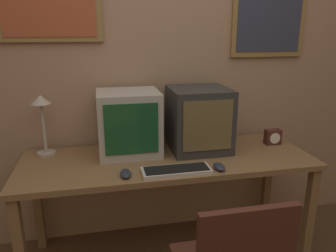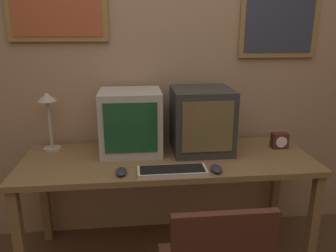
# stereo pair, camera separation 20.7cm
# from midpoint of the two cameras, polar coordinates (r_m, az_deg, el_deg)

# --- Properties ---
(wall_back) EXTENTS (8.00, 0.08, 2.60)m
(wall_back) POSITION_cam_midpoint_polar(r_m,az_deg,el_deg) (2.39, 1.54, 10.69)
(wall_back) COLOR tan
(wall_back) RESTS_ON ground_plane
(desk) EXTENTS (1.88, 0.66, 0.75)m
(desk) POSITION_cam_midpoint_polar(r_m,az_deg,el_deg) (2.18, 2.75, -7.47)
(desk) COLOR olive
(desk) RESTS_ON ground_plane
(monitor_left) EXTENTS (0.40, 0.36, 0.42)m
(monitor_left) POSITION_cam_midpoint_polar(r_m,az_deg,el_deg) (2.19, -3.79, 0.72)
(monitor_left) COLOR #B7B2A8
(monitor_left) RESTS_ON desk
(monitor_right) EXTENTS (0.39, 0.39, 0.43)m
(monitor_right) POSITION_cam_midpoint_polar(r_m,az_deg,el_deg) (2.23, 8.49, 1.00)
(monitor_right) COLOR #333333
(monitor_right) RESTS_ON desk
(keyboard_main) EXTENTS (0.41, 0.15, 0.03)m
(keyboard_main) POSITION_cam_midpoint_polar(r_m,az_deg,el_deg) (1.92, 3.72, -7.84)
(keyboard_main) COLOR beige
(keyboard_main) RESTS_ON desk
(mouse_near_keyboard) EXTENTS (0.06, 0.11, 0.03)m
(mouse_near_keyboard) POSITION_cam_midpoint_polar(r_m,az_deg,el_deg) (1.97, 11.44, -7.37)
(mouse_near_keyboard) COLOR #282D3D
(mouse_near_keyboard) RESTS_ON desk
(mouse_far_corner) EXTENTS (0.06, 0.11, 0.04)m
(mouse_far_corner) POSITION_cam_midpoint_polar(r_m,az_deg,el_deg) (1.90, -5.06, -7.98)
(mouse_far_corner) COLOR #282D3D
(mouse_far_corner) RESTS_ON desk
(desk_clock) EXTENTS (0.11, 0.07, 0.11)m
(desk_clock) POSITION_cam_midpoint_polar(r_m,az_deg,el_deg) (2.45, 21.19, -2.43)
(desk_clock) COLOR #4C231E
(desk_clock) RESTS_ON desk
(desk_lamp) EXTENTS (0.13, 0.13, 0.40)m
(desk_lamp) POSITION_cam_midpoint_polar(r_m,az_deg,el_deg) (2.30, -17.78, 2.77)
(desk_lamp) COLOR #B2A899
(desk_lamp) RESTS_ON desk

